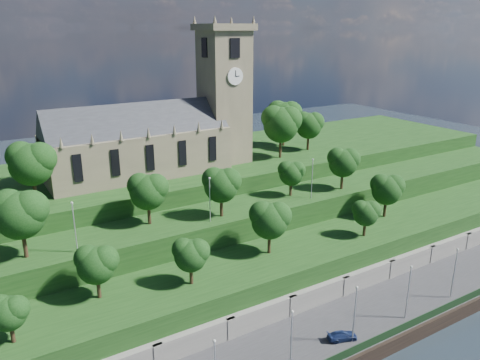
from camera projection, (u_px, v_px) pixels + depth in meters
promenade at (286, 354)px, 59.37m from camera, size 160.00×12.00×2.00m
retaining_wall at (260, 320)px, 63.76m from camera, size 160.00×2.10×5.00m
embankment_lower at (237, 290)px, 68.19m from camera, size 160.00×12.00×8.00m
embankment_upper at (202, 249)px, 76.51m from camera, size 160.00×10.00×12.00m
hilltop at (154, 202)px, 93.10m from camera, size 160.00×32.00×15.00m
church at (162, 131)px, 85.57m from camera, size 38.60×12.35×27.60m
trees_lower at (265, 225)px, 68.43m from camera, size 66.83×8.71×8.25m
trees_upper at (191, 186)px, 71.13m from camera, size 60.38×8.38×9.29m
trees_hilltop at (166, 137)px, 84.38m from camera, size 72.92×16.62×10.74m
lamp_posts_promenade at (291, 336)px, 53.78m from camera, size 60.36×0.36×8.11m
lamp_posts_upper at (210, 196)px, 70.91m from camera, size 40.36×0.36×7.18m
car_right at (342, 336)px, 60.39m from camera, size 4.26×2.79×1.15m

